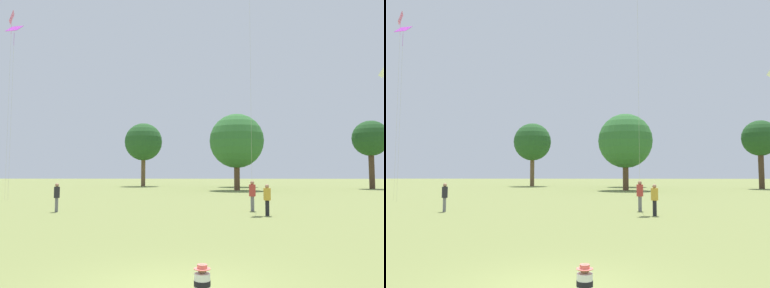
# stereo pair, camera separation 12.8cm
# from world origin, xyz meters

# --- Properties ---
(seated_toddler) EXTENTS (0.40, 0.48, 0.60)m
(seated_toddler) POSITION_xyz_m (0.52, -0.19, 0.25)
(seated_toddler) COLOR #383D56
(seated_toddler) RESTS_ON ground
(person_standing_1) EXTENTS (0.52, 0.52, 1.77)m
(person_standing_1) POSITION_xyz_m (3.43, 15.15, 1.05)
(person_standing_1) COLOR slate
(person_standing_1) RESTS_ON ground
(person_standing_2) EXTENTS (0.45, 0.45, 1.64)m
(person_standing_2) POSITION_xyz_m (-7.85, 14.39, 0.98)
(person_standing_2) COLOR slate
(person_standing_2) RESTS_ON ground
(person_standing_3) EXTENTS (0.48, 0.48, 1.64)m
(person_standing_3) POSITION_xyz_m (3.89, 12.78, 0.97)
(person_standing_3) COLOR black
(person_standing_3) RESTS_ON ground
(kite_2) EXTENTS (0.67, 1.03, 16.06)m
(kite_2) POSITION_xyz_m (-15.87, 23.76, 14.90)
(kite_2) COLOR pink
(kite_2) RESTS_ON ground
(kite_4) EXTENTS (1.23, 1.04, 14.37)m
(kite_4) POSITION_xyz_m (-14.83, 22.28, 13.54)
(kite_4) COLOR #B738C6
(kite_4) RESTS_ON ground
(distant_tree_0) EXTENTS (6.45, 6.45, 10.87)m
(distant_tree_0) POSITION_xyz_m (-9.70, 57.21, 7.59)
(distant_tree_0) COLOR brown
(distant_tree_0) RESTS_ON ground
(distant_tree_1) EXTENTS (6.37, 6.37, 9.94)m
(distant_tree_1) POSITION_xyz_m (6.24, 54.78, 6.71)
(distant_tree_1) COLOR #473323
(distant_tree_1) RESTS_ON ground
(distant_tree_2) EXTENTS (7.10, 7.10, 10.01)m
(distant_tree_2) POSITION_xyz_m (4.99, 42.01, 6.43)
(distant_tree_2) COLOR brown
(distant_tree_2) RESTS_ON ground
(distant_tree_3) EXTENTS (5.13, 5.13, 9.86)m
(distant_tree_3) POSITION_xyz_m (24.84, 47.60, 7.18)
(distant_tree_3) COLOR #473323
(distant_tree_3) RESTS_ON ground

